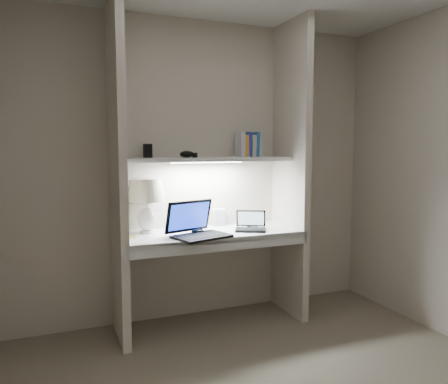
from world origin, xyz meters
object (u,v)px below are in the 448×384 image
speaker (219,217)px  laptop_netbook (251,226)px  laptop_main (197,229)px  book_row (248,145)px  table_lamp (147,196)px

speaker → laptop_netbook: bearing=-37.4°
laptop_main → laptop_netbook: 0.49m
laptop_netbook → speaker: (-0.17, 0.29, 0.04)m
laptop_main → speaker: bearing=30.8°
book_row → table_lamp: bearing=-177.9°
table_lamp → book_row: book_row is taller
laptop_netbook → book_row: book_row is taller
laptop_netbook → book_row: (0.09, 0.24, 0.66)m
speaker → book_row: book_row is taller
table_lamp → laptop_netbook: bearing=-14.1°
table_lamp → laptop_netbook: size_ratio=1.38×
table_lamp → speaker: table_lamp is taller
table_lamp → laptop_netbook: (0.81, -0.20, -0.25)m
table_lamp → book_row: (0.90, 0.03, 0.40)m
laptop_main → laptop_netbook: laptop_main is taller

